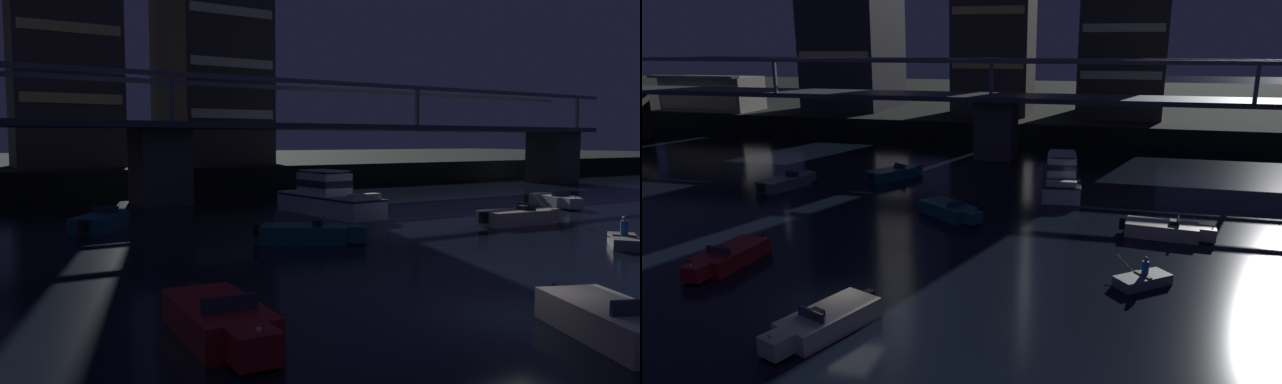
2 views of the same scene
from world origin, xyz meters
The scene contains 13 objects.
ground_plane centered at (0.00, 0.00, 0.00)m, with size 400.00×400.00×0.00m, color black.
far_riverbank centered at (0.00, 81.58, 1.10)m, with size 240.00×80.00×2.20m, color black.
river_bridge centered at (0.00, 33.57, 4.51)m, with size 93.41×6.40×9.38m.
tower_central centered at (11.53, 53.44, 15.20)m, with size 9.65×12.96×26.30m.
waterfront_pavilion centered at (-40.70, 45.49, 4.44)m, with size 12.40×7.40×4.70m.
cabin_cruiser_near_left centered at (7.20, 21.92, 1.05)m, with size 3.32×9.27×2.79m.
speedboat_near_center centered at (0.26, -2.32, 0.41)m, with size 3.09×5.08×1.16m.
speedboat_near_right centered at (0.91, 13.25, 0.41)m, with size 4.71×3.97×1.16m.
speedboat_mid_left centered at (-7.59, 2.69, 0.41)m, with size 2.05×5.22×1.16m.
speedboat_far_left centered at (13.84, 12.44, 0.41)m, with size 5.23×2.22×1.16m.
speedboat_far_center centered at (-6.39, 22.45, 0.41)m, with size 3.75×4.81×1.16m.
speedboat_far_right centered at (-13.26, 17.44, 0.41)m, with size 2.90×5.15×1.16m.
dinghy_with_paddler centered at (12.21, 5.11, 0.28)m, with size 2.71×2.67×1.36m.
Camera 2 is at (10.07, -19.88, 10.55)m, focal length 31.62 mm.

